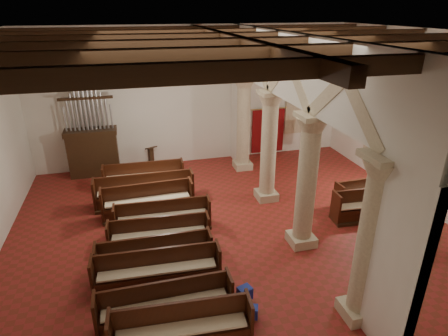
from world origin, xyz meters
TOP-DOWN VIEW (x-y plane):
  - floor at (0.00, 0.00)m, footprint 14.00×14.00m
  - ceiling at (0.00, 0.00)m, footprint 14.00×14.00m
  - wall_back at (0.00, 6.00)m, footprint 14.00×0.02m
  - wall_front at (0.00, -6.00)m, footprint 14.00×0.02m
  - wall_right at (7.00, 0.00)m, footprint 0.02×12.00m
  - ceiling_beams at (0.00, 0.00)m, footprint 13.80×11.80m
  - arcade at (1.80, 0.00)m, footprint 0.90×11.90m
  - window_right_b at (6.98, 2.50)m, footprint 0.03×1.00m
  - window_back at (5.00, 5.98)m, footprint 1.00×0.03m
  - pipe_organ at (-4.50, 5.50)m, footprint 2.10×0.85m
  - lectern at (-2.13, 5.49)m, footprint 0.54×0.57m
  - dossal_curtain at (3.50, 5.92)m, footprint 1.80×0.07m
  - processional_banner at (4.89, 3.81)m, footprint 0.48×0.62m
  - hymnal_box_a at (-0.63, -4.01)m, footprint 0.35×0.32m
  - hymnal_box_b at (-0.61, -3.41)m, footprint 0.39×0.35m
  - hymnal_box_c at (-1.45, -1.48)m, footprint 0.36×0.30m
  - tube_heater_b at (-2.29, -4.11)m, footprint 0.90×0.35m
  - nave_pew_0 at (-2.28, -4.36)m, footprint 2.97×0.91m
  - nave_pew_1 at (-2.53, -3.57)m, footprint 3.05×0.69m
  - nave_pew_2 at (-2.59, -2.33)m, footprint 3.23×0.87m
  - nave_pew_3 at (-2.60, -1.71)m, footprint 3.09×0.74m
  - nave_pew_4 at (-2.38, -0.64)m, footprint 3.00×0.85m
  - nave_pew_5 at (-2.17, 0.34)m, footprint 3.07×0.79m
  - nave_pew_6 at (-2.56, 1.42)m, footprint 3.11×0.83m
  - nave_pew_7 at (-2.62, 2.23)m, footprint 3.54×0.79m
  - nave_pew_8 at (-2.56, 3.59)m, footprint 3.14×0.79m
  - aisle_pew_0 at (4.73, -2.07)m, footprint 1.80×0.64m
  - aisle_pew_1 at (4.30, -0.71)m, footprint 1.89×0.83m
  - aisle_pew_2 at (4.76, 0.12)m, footprint 1.72×0.75m

SIDE VIEW (x-z plane):
  - floor at x=0.00m, z-range 0.00..0.00m
  - tube_heater_b at x=-2.29m, z-range 0.11..0.21m
  - hymnal_box_a at x=-0.63m, z-range 0.10..0.38m
  - hymnal_box_b at x=-0.61m, z-range 0.10..0.42m
  - hymnal_box_c at x=-1.45m, z-range 0.10..0.46m
  - aisle_pew_0 at x=4.73m, z-range -0.16..0.80m
  - nave_pew_4 at x=-2.38m, z-range -0.17..0.81m
  - nave_pew_5 at x=-2.17m, z-range -0.17..0.82m
  - aisle_pew_2 at x=4.76m, z-range -0.16..0.83m
  - nave_pew_1 at x=-2.53m, z-range -0.18..0.85m
  - nave_pew_3 at x=-2.60m, z-range -0.18..0.86m
  - nave_pew_8 at x=-2.56m, z-range -0.18..0.87m
  - nave_pew_2 at x=-2.59m, z-range -0.18..0.87m
  - nave_pew_0 at x=-2.28m, z-range -0.18..0.90m
  - aisle_pew_1 at x=4.30m, z-range -0.17..0.89m
  - nave_pew_6 at x=-2.56m, z-range -0.19..0.94m
  - nave_pew_7 at x=-2.62m, z-range -0.19..0.94m
  - lectern at x=-2.13m, z-range -0.09..0.99m
  - processional_banner at x=4.89m, z-range -0.31..1.83m
  - dossal_curtain at x=3.50m, z-range 0.08..2.25m
  - pipe_organ at x=-4.50m, z-range -0.83..3.57m
  - window_right_b at x=6.98m, z-range 1.10..3.30m
  - window_back at x=5.00m, z-range 1.10..3.30m
  - wall_back at x=0.00m, z-range 0.00..6.00m
  - wall_front at x=0.00m, z-range 0.00..6.00m
  - wall_right at x=7.00m, z-range 0.00..6.00m
  - arcade at x=1.80m, z-range 0.56..6.56m
  - ceiling_beams at x=0.00m, z-range 5.67..5.97m
  - ceiling at x=0.00m, z-range 6.00..6.00m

